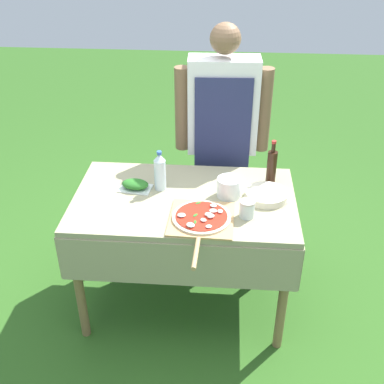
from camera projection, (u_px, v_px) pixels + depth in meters
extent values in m
plane|color=#2D5B1E|center=(185.00, 300.00, 3.23)|extent=(12.00, 12.00, 0.00)
cube|color=gray|center=(184.00, 200.00, 2.80)|extent=(1.29, 0.78, 0.04)
cube|color=gray|center=(178.00, 265.00, 2.55)|extent=(1.29, 0.01, 0.28)
cube|color=gray|center=(190.00, 188.00, 3.22)|extent=(1.29, 0.01, 0.28)
cube|color=gray|center=(79.00, 217.00, 2.93)|extent=(0.01, 0.78, 0.28)
cube|color=gray|center=(294.00, 227.00, 2.85)|extent=(0.01, 0.78, 0.28)
cylinder|color=olive|center=(79.00, 286.00, 2.78)|extent=(0.05, 0.05, 0.78)
cylinder|color=olive|center=(283.00, 297.00, 2.70)|extent=(0.05, 0.05, 0.78)
cylinder|color=olive|center=(105.00, 220.00, 3.34)|extent=(0.05, 0.05, 0.78)
cylinder|color=olive|center=(275.00, 228.00, 3.26)|extent=(0.05, 0.05, 0.78)
cylinder|color=#4C4C51|center=(231.00, 200.00, 3.50)|extent=(0.12, 0.12, 0.84)
cylinder|color=#4C4C51|center=(208.00, 200.00, 3.51)|extent=(0.12, 0.12, 0.84)
cube|color=silver|center=(223.00, 106.00, 3.12)|extent=(0.46, 0.21, 0.63)
cube|color=navy|center=(222.00, 145.00, 3.16)|extent=(0.36, 0.02, 0.91)
cylinder|color=brown|center=(264.00, 110.00, 3.13)|extent=(0.10, 0.10, 0.56)
cylinder|color=brown|center=(182.00, 109.00, 3.14)|extent=(0.10, 0.10, 0.56)
sphere|color=brown|center=(225.00, 38.00, 2.89)|extent=(0.19, 0.19, 0.19)
cube|color=tan|center=(201.00, 219.00, 2.60)|extent=(0.36, 0.36, 0.01)
cylinder|color=tan|center=(196.00, 253.00, 2.35)|extent=(0.03, 0.24, 0.02)
cylinder|color=beige|center=(201.00, 217.00, 2.59)|extent=(0.32, 0.32, 0.01)
cylinder|color=#B22819|center=(202.00, 216.00, 2.59)|extent=(0.28, 0.28, 0.00)
ellipsoid|color=white|center=(213.00, 211.00, 2.61)|extent=(0.05, 0.04, 0.02)
ellipsoid|color=white|center=(209.00, 226.00, 2.49)|extent=(0.04, 0.04, 0.01)
ellipsoid|color=white|center=(211.00, 216.00, 2.57)|extent=(0.05, 0.05, 0.02)
ellipsoid|color=white|center=(191.00, 225.00, 2.50)|extent=(0.06, 0.06, 0.02)
ellipsoid|color=white|center=(213.00, 206.00, 2.66)|extent=(0.05, 0.05, 0.01)
ellipsoid|color=white|center=(181.00, 215.00, 2.58)|extent=(0.05, 0.04, 0.01)
ellipsoid|color=white|center=(208.00, 214.00, 2.58)|extent=(0.05, 0.05, 0.02)
ellipsoid|color=white|center=(220.00, 211.00, 2.61)|extent=(0.03, 0.04, 0.01)
ellipsoid|color=white|center=(203.00, 220.00, 2.54)|extent=(0.04, 0.04, 0.01)
ellipsoid|color=#286B23|center=(198.00, 203.00, 2.69)|extent=(0.04, 0.03, 0.00)
ellipsoid|color=#286B23|center=(195.00, 215.00, 2.59)|extent=(0.03, 0.04, 0.00)
ellipsoid|color=#286B23|center=(195.00, 222.00, 2.53)|extent=(0.02, 0.03, 0.00)
cylinder|color=black|center=(272.00, 167.00, 2.89)|extent=(0.06, 0.06, 0.20)
cylinder|color=black|center=(274.00, 148.00, 2.83)|extent=(0.02, 0.02, 0.06)
cylinder|color=#B22823|center=(274.00, 142.00, 2.81)|extent=(0.03, 0.03, 0.02)
cylinder|color=silver|center=(160.00, 175.00, 2.83)|extent=(0.07, 0.07, 0.19)
cone|color=silver|center=(159.00, 157.00, 2.77)|extent=(0.07, 0.07, 0.04)
cylinder|color=#335BB2|center=(159.00, 153.00, 2.75)|extent=(0.03, 0.03, 0.02)
cube|color=silver|center=(136.00, 188.00, 2.88)|extent=(0.20, 0.15, 0.01)
ellipsoid|color=#286B23|center=(135.00, 184.00, 2.86)|extent=(0.17, 0.13, 0.05)
cylinder|color=silver|center=(229.00, 187.00, 2.78)|extent=(0.14, 0.14, 0.11)
cylinder|color=beige|center=(266.00, 197.00, 2.79)|extent=(0.25, 0.25, 0.00)
cylinder|color=beige|center=(266.00, 197.00, 2.79)|extent=(0.25, 0.25, 0.00)
cylinder|color=beige|center=(266.00, 196.00, 2.79)|extent=(0.25, 0.25, 0.00)
cylinder|color=beige|center=(266.00, 195.00, 2.78)|extent=(0.25, 0.25, 0.00)
cylinder|color=beige|center=(266.00, 194.00, 2.78)|extent=(0.25, 0.25, 0.00)
cylinder|color=beige|center=(267.00, 194.00, 2.78)|extent=(0.25, 0.25, 0.00)
cylinder|color=beige|center=(267.00, 193.00, 2.78)|extent=(0.25, 0.25, 0.00)
cylinder|color=beige|center=(267.00, 192.00, 2.77)|extent=(0.25, 0.25, 0.00)
cylinder|color=silver|center=(247.00, 210.00, 2.61)|extent=(0.08, 0.08, 0.09)
cylinder|color=#B22819|center=(247.00, 212.00, 2.62)|extent=(0.07, 0.07, 0.06)
cylinder|color=#B7B2A3|center=(248.00, 202.00, 2.58)|extent=(0.09, 0.09, 0.01)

